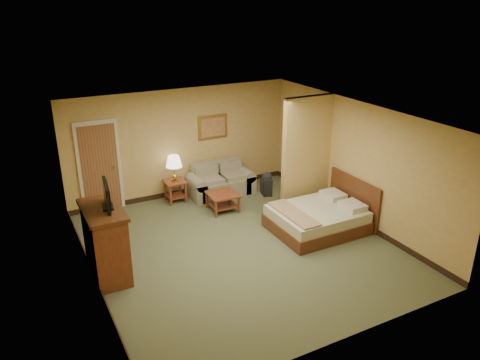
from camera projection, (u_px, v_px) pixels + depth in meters
floor at (240, 247)px, 9.12m from camera, size 6.00×6.00×0.00m
ceiling at (240, 117)px, 8.16m from camera, size 6.00×6.00×0.00m
back_wall at (181, 143)px, 11.11m from camera, size 5.50×0.02×2.60m
left_wall at (87, 216)px, 7.46m from camera, size 0.02×6.00×2.60m
right_wall at (356, 163)px, 9.82m from camera, size 0.02×6.00×2.60m
partition at (306, 154)px, 10.33m from camera, size 1.20×0.15×2.60m
door at (100, 167)px, 10.34m from camera, size 0.94×0.16×2.10m
baseboard at (184, 191)px, 11.56m from camera, size 5.50×0.02×0.12m
loveseat at (221, 184)px, 11.49m from camera, size 1.58×0.74×0.80m
side_table at (175, 188)px, 11.03m from camera, size 0.47×0.47×0.52m
table_lamp at (174, 162)px, 10.79m from camera, size 0.38×0.38×0.62m
coffee_table at (223, 198)px, 10.57m from camera, size 0.68×0.68×0.42m
wall_picture at (213, 127)px, 11.33m from camera, size 0.76×0.04×0.59m
dresser at (106, 242)px, 7.98m from camera, size 0.63×1.21×1.29m
tv at (107, 196)px, 7.72m from camera, size 0.22×0.71×0.44m
bed at (320, 218)px, 9.72m from camera, size 1.89×1.54×0.99m
backpack at (267, 183)px, 10.21m from camera, size 0.29×0.35×0.51m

